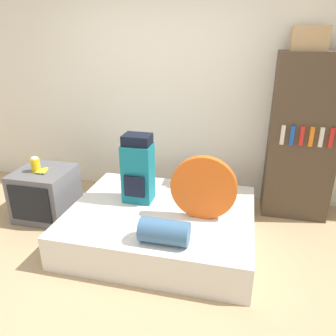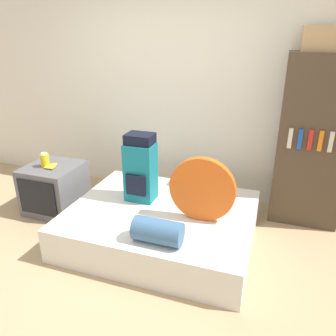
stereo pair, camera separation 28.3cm
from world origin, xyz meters
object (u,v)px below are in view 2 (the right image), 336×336
backpack (140,169)px  bookshelf (313,143)px  tent_bag (202,189)px  canister (45,160)px  cardboard_box (321,38)px  television (55,188)px  sleeping_roll (158,231)px

backpack → bookshelf: size_ratio=0.39×
tent_bag → canister: 1.88m
backpack → cardboard_box: 2.15m
backpack → television: backpack is taller
tent_bag → cardboard_box: size_ratio=1.84×
tent_bag → bookshelf: (0.95, 0.95, 0.26)m
sleeping_roll → bookshelf: (1.20, 1.44, 0.46)m
tent_bag → bookshelf: size_ratio=0.34×
sleeping_roll → canister: canister is taller
tent_bag → sleeping_roll: size_ratio=1.48×
television → tent_bag: bearing=-6.6°
bookshelf → cardboard_box: cardboard_box is taller
sleeping_roll → television: bearing=156.1°
tent_bag → cardboard_box: cardboard_box is taller
tent_bag → television: tent_bag is taller
backpack → tent_bag: backpack is taller
backpack → cardboard_box: bearing=26.9°
bookshelf → cardboard_box: (-0.08, 0.04, 1.02)m
tent_bag → backpack: bearing=164.3°
sleeping_roll → canister: 1.75m
sleeping_roll → bookshelf: bookshelf is taller
sleeping_roll → television: television is taller
canister → cardboard_box: 3.13m
cardboard_box → bookshelf: bearing=-23.5°
canister → bookshelf: (2.81, 0.78, 0.27)m
television → canister: bearing=-140.1°
tent_bag → bookshelf: 1.37m
cardboard_box → backpack: bearing=-153.1°
cardboard_box → sleeping_roll: bearing=-127.1°
canister → bookshelf: bookshelf is taller
sleeping_roll → television: 1.72m
bookshelf → tent_bag: bearing=-134.8°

